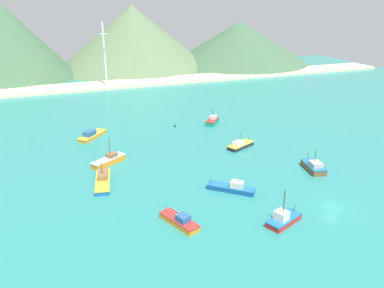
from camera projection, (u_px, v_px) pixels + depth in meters
The scene contains 16 objects.
ground at pixel (254, 153), 99.90m from camera, with size 260.00×280.00×0.50m.
fishing_boat_0 at pixel (103, 180), 82.71m from camera, with size 4.93×11.44×4.94m.
fishing_boat_1 at pixel (109, 160), 92.43m from camera, with size 9.03×6.98×6.54m.
fishing_boat_2 at pixel (240, 145), 102.36m from camera, with size 8.63×5.98×4.61m.
fishing_boat_3 at pixel (314, 167), 88.80m from camera, with size 4.56×7.64×5.18m.
fishing_boat_4 at pixel (283, 219), 67.99m from camera, with size 7.80×5.46×6.72m.
fishing_boat_5 at pixel (212, 121), 121.66m from camera, with size 6.32×6.72×4.82m.
fishing_boat_6 at pixel (180, 221), 67.72m from camera, with size 5.44×8.71×2.28m.
fishing_boat_7 at pixel (232, 188), 79.48m from camera, with size 9.08×8.53×2.35m.
fishing_boat_9 at pixel (92, 135), 109.76m from camera, with size 9.15×9.78×2.27m.
buoy_0 at pixel (175, 126), 119.19m from camera, with size 0.77×0.77×0.77m.
beach_strip at pixel (157, 81), 179.86m from camera, with size 247.00×15.66×1.20m, color beige.
hill_west at pixel (4, 41), 184.38m from camera, with size 65.85×65.85×35.78m.
hill_central at pixel (133, 37), 213.64m from camera, with size 84.71×84.71×33.50m.
hill_east at pixel (240, 43), 224.96m from camera, with size 82.93×82.93×24.51m.
radio_tower at pixel (105, 55), 164.48m from camera, with size 2.81×2.24×28.06m.
Camera 1 is at (-47.99, -50.67, 37.63)m, focal length 36.05 mm.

